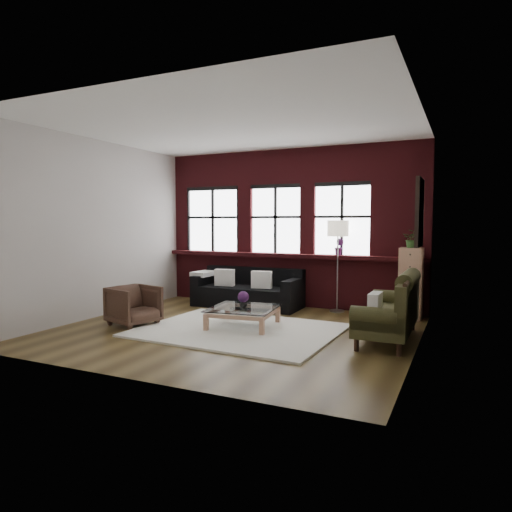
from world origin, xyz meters
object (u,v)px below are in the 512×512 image
at_px(drawer_chest, 411,284).
at_px(armchair, 134,305).
at_px(vase, 243,303).
at_px(dark_sofa, 247,287).
at_px(vintage_settee, 388,307).
at_px(coffee_table, 243,318).
at_px(floor_lamp, 338,263).

bearing_deg(drawer_chest, armchair, -149.49).
relative_size(vase, drawer_chest, 0.11).
height_order(dark_sofa, vintage_settee, vintage_settee).
bearing_deg(drawer_chest, vase, -141.91).
relative_size(armchair, vase, 5.26).
bearing_deg(vintage_settee, drawer_chest, 84.98).
bearing_deg(dark_sofa, armchair, -113.75).
bearing_deg(coffee_table, vintage_settee, 5.85).
distance_m(armchair, coffee_table, 1.86).
bearing_deg(armchair, vase, -57.31).
height_order(armchair, floor_lamp, floor_lamp).
bearing_deg(floor_lamp, coffee_table, -117.91).
height_order(coffee_table, vase, vase).
height_order(vase, drawer_chest, drawer_chest).
relative_size(dark_sofa, coffee_table, 2.11).
relative_size(drawer_chest, floor_lamp, 0.67).
relative_size(armchair, drawer_chest, 0.57).
xyz_separation_m(armchair, coffee_table, (1.76, 0.57, -0.16)).
distance_m(dark_sofa, vintage_settee, 3.34).
height_order(armchair, vase, armchair).
relative_size(vintage_settee, armchair, 2.51).
height_order(vase, floor_lamp, floor_lamp).
height_order(drawer_chest, floor_lamp, floor_lamp).
bearing_deg(coffee_table, dark_sofa, 114.00).
height_order(dark_sofa, coffee_table, dark_sofa).
bearing_deg(armchair, floor_lamp, -33.23).
bearing_deg(armchair, vintage_settee, -64.01).
xyz_separation_m(vase, drawer_chest, (2.38, 1.87, 0.23)).
xyz_separation_m(vintage_settee, drawer_chest, (0.14, 1.64, 0.15)).
distance_m(coffee_table, drawer_chest, 3.07).
relative_size(dark_sofa, drawer_chest, 1.72).
bearing_deg(drawer_chest, vintage_settee, -95.02).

